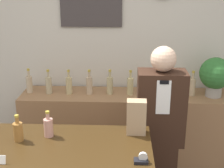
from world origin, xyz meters
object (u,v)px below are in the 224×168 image
at_px(potted_plant, 215,75).
at_px(tape_dispenser, 142,159).
at_px(shopkeeper, 159,136).
at_px(paper_bag, 136,117).

distance_m(potted_plant, tape_dispenser, 1.62).
bearing_deg(shopkeeper, tape_dispenser, -105.10).
xyz_separation_m(shopkeeper, potted_plant, (0.62, 0.68, 0.36)).
bearing_deg(tape_dispenser, paper_bag, 93.49).
bearing_deg(paper_bag, shopkeeper, 55.67).
bearing_deg(potted_plant, tape_dispenser, -120.42).
xyz_separation_m(potted_plant, tape_dispenser, (-0.82, -1.39, -0.14)).
height_order(paper_bag, tape_dispenser, paper_bag).
relative_size(shopkeeper, potted_plant, 3.81).
bearing_deg(shopkeeper, paper_bag, -124.33).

